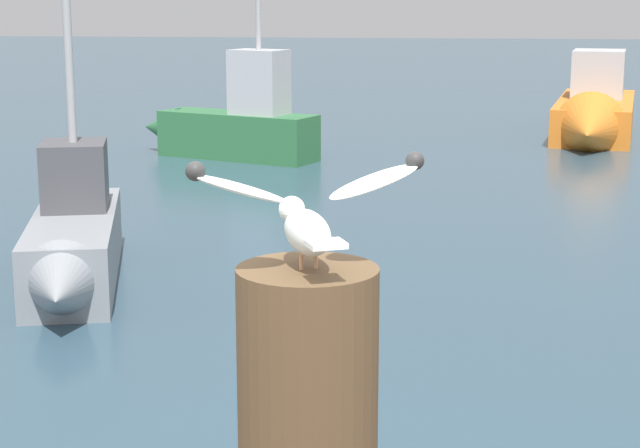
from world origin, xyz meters
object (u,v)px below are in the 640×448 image
Objects in this scene: mooring_post at (308,437)px; boat_grey at (73,241)px; boat_green at (231,122)px; seagull at (307,214)px; boat_orange at (594,113)px.

boat_grey reaches higher than mooring_post.
boat_green is at bearing 90.60° from boat_grey.
seagull is 0.14× the size of boat_grey.
boat_grey is (-3.02, 6.77, -1.72)m from seagull.
boat_orange is at bearing 26.65° from boat_green.
mooring_post reaches higher than boat_orange.
mooring_post is 1.56× the size of seagull.
seagull is 17.95m from boat_orange.
boat_grey reaches higher than boat_orange.
boat_green is 6.87m from boat_orange.
boat_orange is (3.04, 17.61, -1.69)m from seagull.
seagull is at bearing 113.52° from mooring_post.
boat_grey reaches higher than seagull.
boat_orange is (6.14, 3.08, -0.13)m from boat_green.
seagull is at bearing -65.95° from boat_grey.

